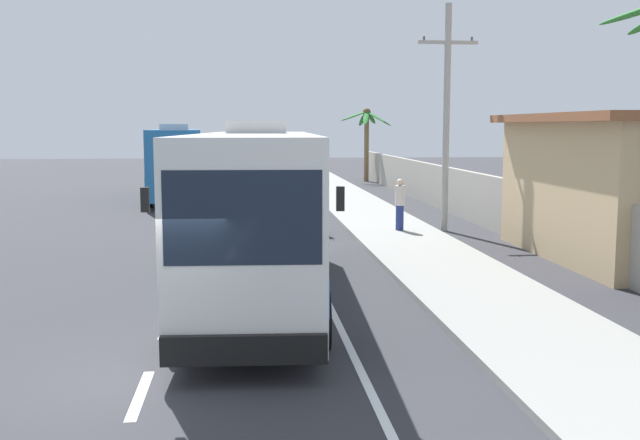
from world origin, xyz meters
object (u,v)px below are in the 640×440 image
coach_bus_foreground (256,206)px  motorcycle_beside_bus (318,217)px  utility_pole_mid (446,114)px  coach_bus_far_lane (176,161)px  palm_nearest (366,129)px  pedestrian_near_kerb (400,203)px

coach_bus_foreground → motorcycle_beside_bus: 9.72m
motorcycle_beside_bus → utility_pole_mid: (4.70, 0.46, 3.61)m
coach_bus_foreground → utility_pole_mid: size_ratio=1.52×
coach_bus_foreground → coach_bus_far_lane: (-3.81, 22.61, 0.00)m
coach_bus_far_lane → palm_nearest: palm_nearest is taller
coach_bus_foreground → coach_bus_far_lane: bearing=99.6°
utility_pole_mid → palm_nearest: utility_pole_mid is taller
coach_bus_far_lane → coach_bus_foreground: bearing=-80.4°
motorcycle_beside_bus → coach_bus_foreground: bearing=-103.8°
motorcycle_beside_bus → palm_nearest: palm_nearest is taller
coach_bus_foreground → palm_nearest: palm_nearest is taller
coach_bus_far_lane → palm_nearest: 17.12m
coach_bus_far_lane → pedestrian_near_kerb: bearing=-56.1°
coach_bus_far_lane → pedestrian_near_kerb: (9.02, -13.42, -0.94)m
coach_bus_far_lane → utility_pole_mid: 16.90m
utility_pole_mid → palm_nearest: size_ratio=1.60×
pedestrian_near_kerb → palm_nearest: palm_nearest is taller
coach_bus_foreground → utility_pole_mid: bearing=54.5°
pedestrian_near_kerb → palm_nearest: size_ratio=0.36×
coach_bus_foreground → palm_nearest: 35.71m
coach_bus_far_lane → palm_nearest: (11.98, 12.12, 1.63)m
coach_bus_foreground → utility_pole_mid: utility_pole_mid is taller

